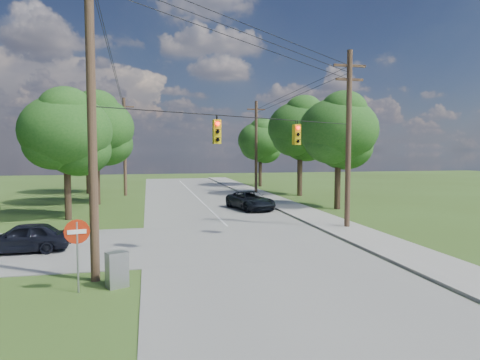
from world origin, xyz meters
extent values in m
plane|color=#37521B|center=(0.00, 0.00, 0.00)|extent=(140.00, 140.00, 0.00)
cube|color=gray|center=(2.00, 5.00, 0.01)|extent=(10.00, 100.00, 0.03)
cube|color=#9B9991|center=(8.70, 5.00, 0.06)|extent=(2.60, 100.00, 0.12)
cylinder|color=brown|center=(-4.60, 0.40, 6.00)|extent=(0.32, 0.32, 12.00)
cylinder|color=brown|center=(8.90, 8.00, 5.25)|extent=(0.32, 0.32, 10.50)
cube|color=brown|center=(8.90, 8.00, 9.60)|extent=(2.00, 0.12, 0.14)
cube|color=brown|center=(8.90, 8.00, 8.80)|extent=(1.70, 0.12, 0.14)
cylinder|color=brown|center=(8.90, 30.00, 5.00)|extent=(0.32, 0.32, 10.00)
cube|color=brown|center=(8.90, 30.00, 9.10)|extent=(2.00, 0.12, 0.14)
cylinder|color=brown|center=(-5.00, 30.00, 5.00)|extent=(0.32, 0.32, 10.00)
cube|color=brown|center=(-5.00, 30.00, 9.10)|extent=(2.00, 0.12, 0.14)
cylinder|color=black|center=(2.15, 4.20, 10.35)|extent=(13.52, 7.63, 1.53)
cylinder|color=black|center=(2.15, 4.20, 9.95)|extent=(13.52, 7.63, 1.53)
cylinder|color=black|center=(2.15, 4.20, 9.55)|extent=(13.52, 7.63, 1.53)
cylinder|color=black|center=(8.90, 19.00, 9.35)|extent=(0.03, 22.00, 0.53)
cylinder|color=black|center=(-4.80, 15.20, 10.10)|extent=(0.43, 29.60, 2.03)
cylinder|color=black|center=(8.90, 19.00, 8.95)|extent=(0.03, 22.00, 0.53)
cylinder|color=black|center=(-4.80, 15.20, 9.70)|extent=(0.43, 29.60, 2.03)
cylinder|color=black|center=(2.15, 4.20, 6.20)|extent=(13.52, 7.63, 0.04)
cube|color=yellow|center=(0.26, 3.02, 5.48)|extent=(0.32, 0.22, 1.05)
sphere|color=#FF0C05|center=(0.26, 2.88, 5.83)|extent=(0.17, 0.17, 0.17)
cube|color=yellow|center=(0.26, 3.26, 5.48)|extent=(0.32, 0.22, 1.05)
sphere|color=#FF0C05|center=(0.26, 3.40, 5.83)|extent=(0.17, 0.17, 0.17)
cube|color=yellow|center=(4.85, 5.60, 5.48)|extent=(0.32, 0.22, 1.05)
sphere|color=#FF0C05|center=(4.85, 5.46, 5.83)|extent=(0.17, 0.17, 0.17)
cube|color=yellow|center=(4.85, 5.84, 5.48)|extent=(0.32, 0.22, 1.05)
sphere|color=#FF0C05|center=(4.85, 5.98, 5.83)|extent=(0.17, 0.17, 0.17)
cylinder|color=#3C2A1E|center=(-8.00, 15.00, 1.57)|extent=(0.45, 0.45, 3.15)
ellipsoid|color=#1B4C16|center=(-8.00, 15.00, 5.94)|extent=(6.00, 6.00, 4.92)
cylinder|color=#3C2A1E|center=(-7.00, 23.00, 1.75)|extent=(0.50, 0.50, 3.50)
ellipsoid|color=#1B4C16|center=(-7.00, 23.00, 6.60)|extent=(6.40, 6.40, 5.25)
cylinder|color=#3C2A1E|center=(-9.00, 33.00, 1.66)|extent=(0.48, 0.47, 3.32)
ellipsoid|color=#1B4C16|center=(-9.00, 33.00, 6.27)|extent=(6.00, 6.00, 4.92)
cylinder|color=#3C2A1E|center=(12.00, 16.00, 1.66)|extent=(0.48, 0.48, 3.32)
ellipsoid|color=#1B4C16|center=(12.00, 16.00, 6.27)|extent=(6.20, 6.20, 5.08)
cylinder|color=#3C2A1E|center=(12.50, 26.00, 1.84)|extent=(0.52, 0.52, 3.67)
ellipsoid|color=#1B4C16|center=(12.50, 26.00, 6.93)|extent=(6.60, 6.60, 5.41)
cylinder|color=#3C2A1E|center=(11.50, 38.00, 1.57)|extent=(0.45, 0.45, 3.15)
ellipsoid|color=#1B4C16|center=(11.50, 38.00, 5.94)|extent=(5.80, 5.80, 4.76)
imported|color=black|center=(-8.30, 5.44, 0.71)|extent=(4.08, 1.84, 1.36)
imported|color=black|center=(5.12, 16.97, 0.73)|extent=(3.45, 5.47, 1.41)
cube|color=gray|center=(-3.79, -0.52, 0.61)|extent=(0.82, 0.73, 1.22)
cylinder|color=gray|center=(-5.00, -0.83, 1.17)|extent=(0.06, 0.06, 2.35)
cylinder|color=#AB220B|center=(-5.00, -0.83, 2.03)|extent=(0.80, 0.18, 0.81)
cube|color=white|center=(-5.00, -0.86, 2.03)|extent=(0.58, 0.14, 0.14)
camera|label=1|loc=(-2.71, -15.39, 4.68)|focal=32.00mm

